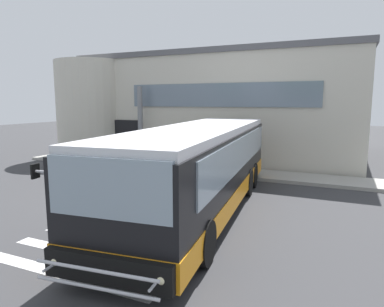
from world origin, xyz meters
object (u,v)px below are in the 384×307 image
object	(u,v)px
bus_main_foreground	(200,170)
passenger_by_doorway	(166,148)
entry_support_column	(140,124)
passenger_near_column	(151,145)
passenger_at_curb_edge	(178,148)

from	to	relation	value
bus_main_foreground	passenger_by_doorway	xyz separation A→B (m)	(-4.27, 5.59, -0.25)
bus_main_foreground	entry_support_column	bearing A→B (deg)	134.53
bus_main_foreground	passenger_near_column	size ratio (longest dim) A/B	6.88
entry_support_column	passenger_at_curb_edge	world-z (taller)	entry_support_column
passenger_near_column	passenger_at_curb_edge	bearing A→B (deg)	-2.12
entry_support_column	passenger_near_column	size ratio (longest dim) A/B	2.48
passenger_by_doorway	passenger_at_curb_edge	bearing A→B (deg)	50.73
entry_support_column	passenger_near_column	distance (m)	1.40
entry_support_column	passenger_near_column	bearing A→B (deg)	-17.35
entry_support_column	passenger_by_doorway	world-z (taller)	entry_support_column
entry_support_column	passenger_by_doorway	distance (m)	2.49
bus_main_foreground	passenger_by_doorway	world-z (taller)	bus_main_foreground
passenger_at_curb_edge	passenger_by_doorway	bearing A→B (deg)	-129.27
entry_support_column	bus_main_foreground	bearing A→B (deg)	-45.47
passenger_near_column	passenger_at_curb_edge	size ratio (longest dim) A/B	1.00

